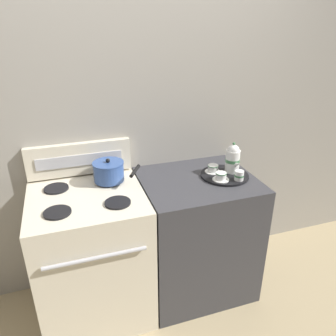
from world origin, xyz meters
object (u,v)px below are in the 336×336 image
object	(u,v)px
teacup_left	(213,169)
creamer_jug	(239,175)
saucepan	(109,171)
teacup_right	(221,176)
serving_tray	(224,175)
teapot	(233,159)
stove	(93,255)

from	to	relation	value
teacup_left	creamer_jug	distance (m)	0.20
saucepan	teacup_right	distance (m)	0.73
serving_tray	teapot	xyz separation A→B (m)	(0.07, 0.02, 0.11)
stove	serving_tray	world-z (taller)	serving_tray
serving_tray	teacup_right	xyz separation A→B (m)	(-0.06, -0.07, 0.03)
stove	teapot	world-z (taller)	teapot
saucepan	teacup_right	xyz separation A→B (m)	(0.69, -0.23, -0.04)
creamer_jug	teacup_right	bearing A→B (deg)	161.22
creamer_jug	saucepan	bearing A→B (deg)	161.46
serving_tray	teacup_left	world-z (taller)	teacup_left
teacup_left	stove	bearing A→B (deg)	-177.20
teapot	teacup_right	xyz separation A→B (m)	(-0.13, -0.09, -0.07)
teacup_right	stove	bearing A→B (deg)	174.39
teapot	teacup_right	bearing A→B (deg)	-145.04
saucepan	teacup_right	bearing A→B (deg)	-18.50
teacup_left	teacup_right	distance (m)	0.13
serving_tray	stove	bearing A→B (deg)	179.06
serving_tray	teacup_right	bearing A→B (deg)	-132.79
teapot	teacup_right	distance (m)	0.17
serving_tray	teacup_right	distance (m)	0.10
stove	serving_tray	distance (m)	1.04
teapot	creamer_jug	distance (m)	0.15
teacup_right	creamer_jug	distance (m)	0.12
saucepan	teacup_left	world-z (taller)	saucepan
stove	serving_tray	bearing A→B (deg)	-0.94
serving_tray	teacup_left	xyz separation A→B (m)	(-0.06, 0.06, 0.03)
saucepan	serving_tray	size ratio (longest dim) A/B	0.94
stove	teacup_right	xyz separation A→B (m)	(0.86, -0.08, 0.49)
teapot	creamer_jug	size ratio (longest dim) A/B	3.25
teacup_left	serving_tray	bearing A→B (deg)	-43.03
teacup_right	creamer_jug	bearing A→B (deg)	-18.78
stove	saucepan	world-z (taller)	saucepan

